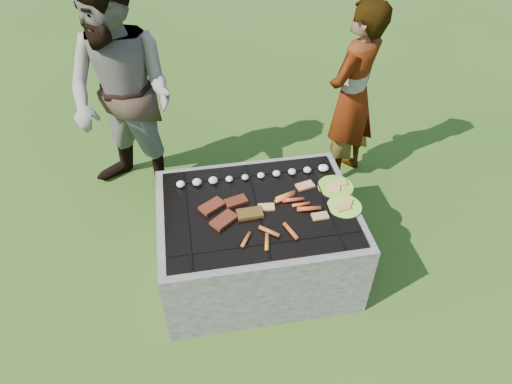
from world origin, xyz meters
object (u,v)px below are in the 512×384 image
Objects in this scene: fire_pit at (257,241)px; bystander at (123,98)px; cook at (352,97)px; plate_far at (335,187)px; plate_near at (344,207)px.

fire_pit is 1.46m from bystander.
bystander is at bearing -40.86° from cook.
plate_far is (0.56, 0.11, 0.33)m from fire_pit.
plate_far reaches higher than fire_pit.
fire_pit is at bearing -169.31° from plate_far.
plate_near is at bearing 30.39° from cook.
plate_far is at bearing 10.69° from fire_pit.
plate_far is at bearing 3.67° from bystander.
bystander reaches higher than plate_near.
plate_near is at bearing -9.22° from fire_pit.
plate_far is at bearing 26.27° from cook.
bystander reaches higher than cook.
plate_far is at bearing 89.49° from plate_near.
bystander reaches higher than fire_pit.
fire_pit is 0.83× the size of cook.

